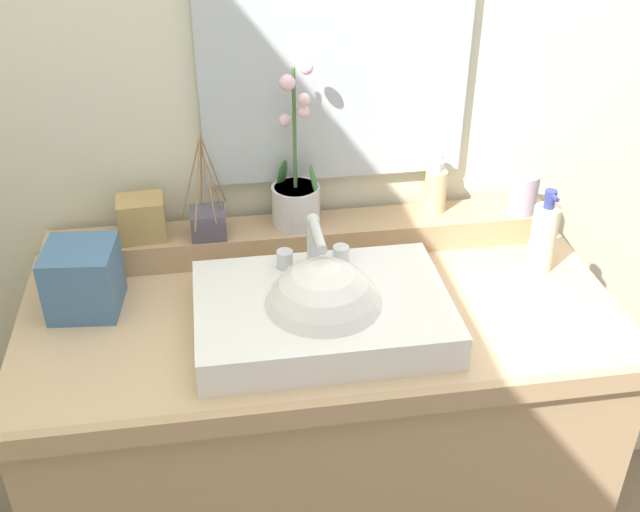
# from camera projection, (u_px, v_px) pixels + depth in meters

# --- Properties ---
(wall_back) EXTENTS (2.73, 0.20, 2.49)m
(wall_back) POSITION_uv_depth(u_px,v_px,m) (292.00, 52.00, 1.61)
(wall_back) COLOR beige
(wall_back) RESTS_ON ground
(vanity_cabinet) EXTENTS (1.16, 0.56, 0.86)m
(vanity_cabinet) POSITION_uv_depth(u_px,v_px,m) (320.00, 459.00, 1.72)
(vanity_cabinet) COLOR tan
(vanity_cabinet) RESTS_ON ground
(back_ledge) EXTENTS (1.09, 0.11, 0.06)m
(back_ledge) POSITION_uv_depth(u_px,v_px,m) (305.00, 237.00, 1.65)
(back_ledge) COLOR tan
(back_ledge) RESTS_ON vanity_cabinet
(sink_basin) EXTENTS (0.47, 0.32, 0.26)m
(sink_basin) POSITION_uv_depth(u_px,v_px,m) (323.00, 315.00, 1.41)
(sink_basin) COLOR white
(sink_basin) RESTS_ON vanity_cabinet
(potted_plant) EXTENTS (0.10, 0.10, 0.36)m
(potted_plant) POSITION_uv_depth(u_px,v_px,m) (296.00, 193.00, 1.60)
(potted_plant) COLOR silver
(potted_plant) RESTS_ON back_ledge
(soap_dispenser) EXTENTS (0.05, 0.05, 0.13)m
(soap_dispenser) POSITION_uv_depth(u_px,v_px,m) (436.00, 188.00, 1.66)
(soap_dispenser) COLOR #D2BD88
(soap_dispenser) RESTS_ON back_ledge
(tumbler_cup) EXTENTS (0.06, 0.06, 0.09)m
(tumbler_cup) POSITION_uv_depth(u_px,v_px,m) (523.00, 193.00, 1.66)
(tumbler_cup) COLOR #A293A7
(tumbler_cup) RESTS_ON back_ledge
(reed_diffuser) EXTENTS (0.10, 0.12, 0.23)m
(reed_diffuser) POSITION_uv_depth(u_px,v_px,m) (208.00, 221.00, 1.58)
(reed_diffuser) COLOR #514D5D
(reed_diffuser) RESTS_ON back_ledge
(trinket_box) EXTENTS (0.10, 0.08, 0.09)m
(trinket_box) POSITION_uv_depth(u_px,v_px,m) (142.00, 218.00, 1.57)
(trinket_box) COLOR tan
(trinket_box) RESTS_ON back_ledge
(lotion_bottle) EXTENTS (0.05, 0.06, 0.18)m
(lotion_bottle) POSITION_uv_depth(u_px,v_px,m) (543.00, 237.00, 1.56)
(lotion_bottle) COLOR beige
(lotion_bottle) RESTS_ON vanity_cabinet
(tissue_box) EXTENTS (0.14, 0.14, 0.13)m
(tissue_box) POSITION_uv_depth(u_px,v_px,m) (83.00, 278.00, 1.45)
(tissue_box) COLOR teal
(tissue_box) RESTS_ON vanity_cabinet
(mirror) EXTENTS (0.55, 0.02, 0.52)m
(mirror) POSITION_uv_depth(u_px,v_px,m) (335.00, 56.00, 1.51)
(mirror) COLOR silver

